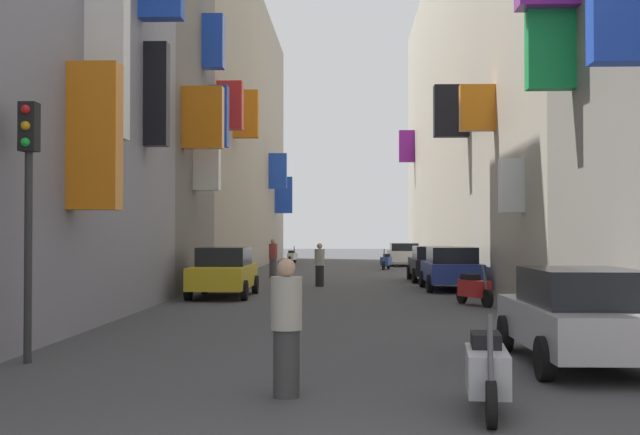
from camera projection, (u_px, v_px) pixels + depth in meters
ground_plane at (343, 280)px, 34.47m from camera, size 140.00×140.00×0.00m
building_left_mid_b at (172, 106)px, 37.86m from camera, size 7.14×11.98×15.90m
building_left_mid_c at (226, 141)px, 54.38m from camera, size 7.22×21.06×16.43m
building_right_mid_b at (498, 103)px, 41.75m from camera, size 7.36×45.19×17.43m
parked_car_blue at (451, 268)px, 28.21m from camera, size 1.92×4.26×1.50m
parked_car_black at (433, 263)px, 33.26m from camera, size 1.96×4.24×1.45m
parked_car_white at (404, 254)px, 49.46m from camera, size 1.99×4.34×1.38m
parked_car_yellow at (224, 271)px, 25.19m from camera, size 1.84×4.15×1.54m
parked_car_silver at (580, 315)px, 12.06m from camera, size 1.84×4.12×1.45m
scooter_red at (474, 289)px, 22.12m from camera, size 0.81×1.74×1.13m
scooter_blue at (386, 261)px, 44.35m from camera, size 0.70×1.94×1.13m
scooter_white at (292, 256)px, 53.62m from camera, size 0.64×1.94×1.13m
scooter_silver at (487, 370)px, 8.89m from camera, size 0.56×1.93×1.13m
pedestrian_crossing at (320, 265)px, 30.12m from camera, size 0.39×0.39×1.61m
pedestrian_near_left at (286, 328)px, 9.74m from camera, size 0.50×0.50×1.67m
pedestrian_near_right at (273, 258)px, 36.27m from camera, size 0.54×0.54×1.75m
traffic_light_near_corner at (28, 184)px, 12.32m from camera, size 0.26×0.34×3.97m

